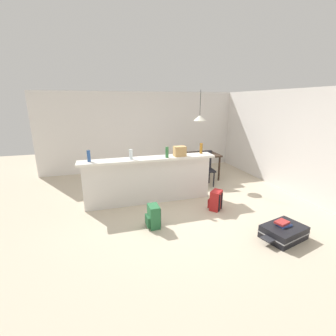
% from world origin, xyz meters
% --- Properties ---
extents(ground_plane, '(13.00, 13.00, 0.05)m').
position_xyz_m(ground_plane, '(0.00, 0.00, -0.03)').
color(ground_plane, beige).
extents(wall_back, '(6.60, 0.10, 2.50)m').
position_xyz_m(wall_back, '(0.00, 3.05, 1.25)').
color(wall_back, silver).
rests_on(wall_back, ground_plane).
extents(wall_right, '(0.10, 6.00, 2.50)m').
position_xyz_m(wall_right, '(3.05, 0.30, 1.25)').
color(wall_right, silver).
rests_on(wall_right, ground_plane).
extents(partition_half_wall, '(2.80, 0.20, 0.99)m').
position_xyz_m(partition_half_wall, '(-0.47, 0.32, 0.49)').
color(partition_half_wall, silver).
rests_on(partition_half_wall, ground_plane).
extents(bar_countertop, '(2.96, 0.40, 0.05)m').
position_xyz_m(bar_countertop, '(-0.47, 0.32, 1.01)').
color(bar_countertop, white).
rests_on(bar_countertop, partition_half_wall).
extents(bottle_blue, '(0.07, 0.07, 0.23)m').
position_xyz_m(bottle_blue, '(-1.69, 0.35, 1.15)').
color(bottle_blue, '#284C89').
rests_on(bottle_blue, bar_countertop).
extents(bottle_clear, '(0.07, 0.07, 0.20)m').
position_xyz_m(bottle_clear, '(-0.85, 0.31, 1.14)').
color(bottle_clear, silver).
rests_on(bottle_clear, bar_countertop).
extents(bottle_green, '(0.07, 0.07, 0.23)m').
position_xyz_m(bottle_green, '(-0.08, 0.23, 1.15)').
color(bottle_green, '#2D6B38').
rests_on(bottle_green, bar_countertop).
extents(bottle_amber, '(0.07, 0.07, 0.24)m').
position_xyz_m(bottle_amber, '(0.80, 0.39, 1.16)').
color(bottle_amber, '#9E661E').
rests_on(bottle_amber, bar_countertop).
extents(grocery_bag, '(0.26, 0.18, 0.22)m').
position_xyz_m(grocery_bag, '(0.23, 0.28, 1.15)').
color(grocery_bag, tan).
rests_on(grocery_bag, bar_countertop).
extents(dining_table, '(1.10, 0.80, 0.74)m').
position_xyz_m(dining_table, '(1.28, 1.56, 0.65)').
color(dining_table, '#332319').
rests_on(dining_table, ground_plane).
extents(dining_chair_near_partition, '(0.43, 0.43, 0.93)m').
position_xyz_m(dining_chair_near_partition, '(1.23, 1.02, 0.52)').
color(dining_chair_near_partition, black).
rests_on(dining_chair_near_partition, ground_plane).
extents(pendant_lamp, '(0.34, 0.34, 0.85)m').
position_xyz_m(pendant_lamp, '(1.21, 1.46, 1.77)').
color(pendant_lamp, black).
extents(suitcase_flat_black, '(0.88, 0.64, 0.22)m').
position_xyz_m(suitcase_flat_black, '(1.37, -1.74, 0.11)').
color(suitcase_flat_black, black).
rests_on(suitcase_flat_black, ground_plane).
extents(backpack_green, '(0.26, 0.29, 0.42)m').
position_xyz_m(backpack_green, '(-0.63, -0.76, 0.20)').
color(backpack_green, '#286B3D').
rests_on(backpack_green, ground_plane).
extents(backpack_red, '(0.34, 0.34, 0.42)m').
position_xyz_m(backpack_red, '(0.79, -0.44, 0.20)').
color(backpack_red, red).
rests_on(backpack_red, ground_plane).
extents(book_stack, '(0.27, 0.22, 0.07)m').
position_xyz_m(book_stack, '(1.37, -1.70, 0.25)').
color(book_stack, '#334C99').
rests_on(book_stack, suitcase_flat_black).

